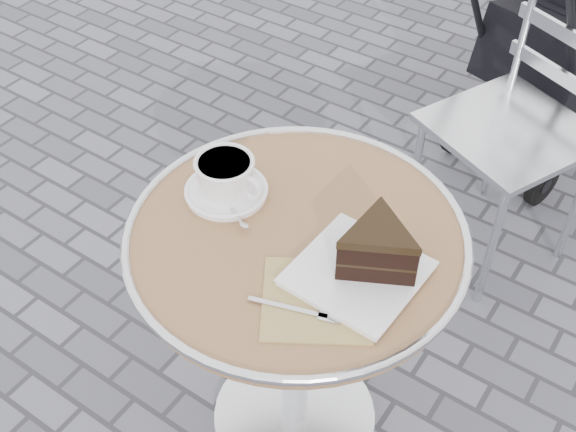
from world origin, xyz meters
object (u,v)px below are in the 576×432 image
Objects in this scene: cafe_table at (296,286)px; baby_stroller at (576,45)px; cappuccino_set at (226,180)px; cake_plate_set at (372,255)px; bistro_chair at (543,92)px.

baby_stroller is at bearing 85.07° from cafe_table.
cappuccino_set reaches higher than cafe_table.
cappuccino_set is 0.55× the size of cake_plate_set.
baby_stroller is (0.14, 1.60, -0.14)m from cafe_table.
cafe_table is 0.75× the size of baby_stroller.
bistro_chair reaches higher than cake_plate_set.
cake_plate_set is (0.37, -0.03, 0.02)m from cappuccino_set.
cappuccino_set is 1.66m from baby_stroller.
cappuccino_set is at bearing 175.31° from cafe_table.
cafe_table is 0.78× the size of bistro_chair.
cake_plate_set is at bearing -4.77° from cappuccino_set.
cake_plate_set is (0.18, -0.01, 0.22)m from cafe_table.
cappuccino_set is (-0.19, 0.02, 0.21)m from cafe_table.
baby_stroller is (-0.04, 1.61, -0.36)m from cake_plate_set.
cake_plate_set is at bearing -66.97° from bistro_chair.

